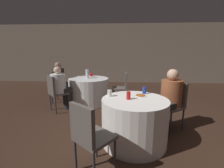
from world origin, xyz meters
TOP-DOWN VIEW (x-y plane):
  - ground_plane at (0.00, 0.00)m, footprint 16.00×16.00m
  - wall_back at (0.00, 5.15)m, footprint 16.00×0.06m
  - table_near at (-0.06, -0.04)m, footprint 1.05×1.05m
  - table_far at (-1.21, 1.86)m, footprint 1.13×1.13m
  - chair_near_northeast at (0.72, 0.47)m, footprint 0.55×0.55m
  - chair_near_southwest at (-0.65, -0.77)m, footprint 0.56×0.56m
  - chair_far_southwest at (-1.90, 1.17)m, footprint 0.57×0.57m
  - chair_far_west at (-2.18, 1.90)m, footprint 0.42×0.42m
  - chair_far_east at (-0.23, 1.87)m, footprint 0.41×0.41m
  - person_black_shirt at (-2.02, 1.89)m, footprint 0.49×0.31m
  - person_floral_shirt at (0.59, 0.39)m, footprint 0.51×0.49m
  - person_white_shirt at (-1.78, 1.28)m, footprint 0.49×0.49m
  - pizza_plate_near at (0.04, 0.15)m, footprint 0.21×0.21m
  - soda_can_red at (-0.17, -0.05)m, footprint 0.07×0.07m
  - soda_can_blue at (0.13, 0.30)m, footprint 0.07×0.07m
  - cup_near at (-0.47, 0.09)m, footprint 0.07×0.07m
  - bottle_far at (-1.25, 1.88)m, footprint 0.09×0.09m
  - cup_far at (-1.21, 2.26)m, footprint 0.08×0.08m

SIDE VIEW (x-z plane):
  - ground_plane at x=0.00m, z-range 0.00..0.00m
  - table_near at x=-0.06m, z-range 0.00..0.73m
  - table_far at x=-1.21m, z-range 0.00..0.73m
  - chair_near_northeast at x=0.72m, z-range 0.10..1.00m
  - chair_near_southwest at x=-0.65m, z-range 0.10..1.00m
  - chair_far_southwest at x=-1.90m, z-range 0.10..1.00m
  - chair_far_west at x=-2.18m, z-range 0.10..1.00m
  - chair_far_east at x=-0.23m, z-range 0.10..1.00m
  - person_white_shirt at x=-1.78m, z-range 0.02..1.14m
  - person_black_shirt at x=-2.02m, z-range 0.00..1.18m
  - person_floral_shirt at x=0.59m, z-range 0.03..1.18m
  - pizza_plate_near at x=0.04m, z-range 0.73..0.75m
  - cup_far at x=-1.21m, z-range 0.73..0.82m
  - cup_near at x=-0.47m, z-range 0.73..0.83m
  - soda_can_red at x=-0.17m, z-range 0.73..0.85m
  - soda_can_blue at x=0.13m, z-range 0.73..0.85m
  - bottle_far at x=-1.25m, z-range 0.73..0.98m
  - wall_back at x=0.00m, z-range 0.00..2.80m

